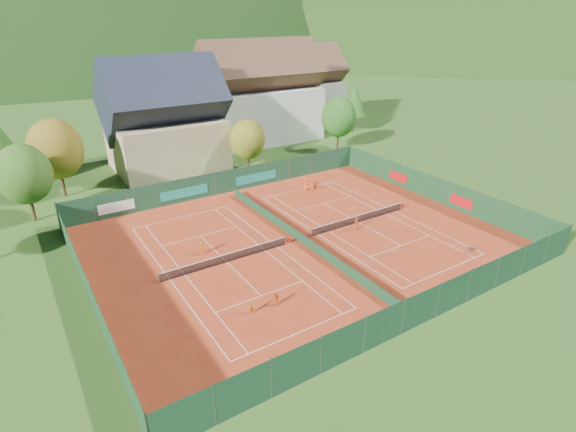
% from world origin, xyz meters
% --- Properties ---
extents(ground, '(600.00, 600.00, 0.00)m').
position_xyz_m(ground, '(0.00, 0.00, -0.02)').
color(ground, '#2C531A').
rests_on(ground, ground).
extents(clay_pad, '(40.00, 32.00, 0.01)m').
position_xyz_m(clay_pad, '(0.00, 0.00, 0.01)').
color(clay_pad, '#A93418').
rests_on(clay_pad, ground).
extents(court_markings_left, '(11.03, 23.83, 0.00)m').
position_xyz_m(court_markings_left, '(-8.00, 0.00, 0.01)').
color(court_markings_left, white).
rests_on(court_markings_left, ground).
extents(court_markings_right, '(11.03, 23.83, 0.00)m').
position_xyz_m(court_markings_right, '(8.00, 0.00, 0.01)').
color(court_markings_right, white).
rests_on(court_markings_right, ground).
extents(tennis_net_left, '(13.30, 0.10, 1.02)m').
position_xyz_m(tennis_net_left, '(-7.85, 0.00, 0.51)').
color(tennis_net_left, '#59595B').
rests_on(tennis_net_left, ground).
extents(tennis_net_right, '(13.30, 0.10, 1.02)m').
position_xyz_m(tennis_net_right, '(8.15, 0.00, 0.51)').
color(tennis_net_right, '#59595B').
rests_on(tennis_net_right, ground).
extents(court_divider, '(0.03, 28.80, 1.00)m').
position_xyz_m(court_divider, '(0.00, 0.00, 0.50)').
color(court_divider, '#143720').
rests_on(court_divider, ground).
extents(fence_north, '(40.00, 0.10, 3.00)m').
position_xyz_m(fence_north, '(-0.46, 15.99, 1.47)').
color(fence_north, '#163D25').
rests_on(fence_north, ground).
extents(fence_south, '(40.00, 0.04, 3.00)m').
position_xyz_m(fence_south, '(0.00, -16.00, 1.50)').
color(fence_south, '#12331E').
rests_on(fence_south, ground).
extents(fence_west, '(0.04, 32.00, 3.00)m').
position_xyz_m(fence_west, '(-20.00, 0.00, 1.50)').
color(fence_west, '#133519').
rests_on(fence_west, ground).
extents(fence_east, '(0.09, 32.00, 3.00)m').
position_xyz_m(fence_east, '(20.00, 0.05, 1.48)').
color(fence_east, '#153A1E').
rests_on(fence_east, ground).
extents(chalet, '(16.20, 12.00, 16.00)m').
position_xyz_m(chalet, '(-3.00, 30.00, 6.62)').
color(chalet, '#C9B98E').
rests_on(chalet, ground).
extents(hotel_block_a, '(21.60, 11.00, 17.25)m').
position_xyz_m(hotel_block_a, '(16.00, 36.00, 7.38)').
color(hotel_block_a, silver).
rests_on(hotel_block_a, ground).
extents(hotel_block_b, '(17.28, 10.00, 15.50)m').
position_xyz_m(hotel_block_b, '(30.00, 44.00, 6.62)').
color(hotel_block_b, silver).
rests_on(hotel_block_b, ground).
extents(tree_west_front, '(5.72, 5.72, 8.69)m').
position_xyz_m(tree_west_front, '(-22.00, 20.00, 5.39)').
color(tree_west_front, '#483019').
rests_on(tree_west_front, ground).
extents(tree_west_mid, '(6.44, 6.44, 9.78)m').
position_xyz_m(tree_west_mid, '(-18.00, 26.00, 6.07)').
color(tree_west_mid, '#462A19').
rests_on(tree_west_mid, ground).
extents(tree_center, '(5.01, 5.01, 7.60)m').
position_xyz_m(tree_center, '(6.00, 22.00, 4.72)').
color(tree_center, '#422917').
rests_on(tree_center, ground).
extents(tree_east_front, '(5.72, 5.72, 8.69)m').
position_xyz_m(tree_east_front, '(24.00, 24.00, 5.39)').
color(tree_east_front, '#432F18').
rests_on(tree_east_front, ground).
extents(tree_east_mid, '(5.04, 5.04, 9.00)m').
position_xyz_m(tree_east_mid, '(34.00, 32.00, 6.06)').
color(tree_east_mid, '#4D311B').
rests_on(tree_east_mid, ground).
extents(tree_east_back, '(7.15, 7.15, 10.86)m').
position_xyz_m(tree_east_back, '(26.00, 40.00, 6.74)').
color(tree_east_back, '#462819').
rests_on(tree_east_back, ground).
extents(mountain_backdrop, '(820.00, 530.00, 242.00)m').
position_xyz_m(mountain_backdrop, '(28.54, 233.48, -39.64)').
color(mountain_backdrop, black).
rests_on(mountain_backdrop, ground).
extents(ball_hopper, '(0.34, 0.34, 0.80)m').
position_xyz_m(ball_hopper, '(12.31, -11.12, 0.56)').
color(ball_hopper, slate).
rests_on(ball_hopper, ground).
extents(loose_ball_0, '(0.07, 0.07, 0.07)m').
position_xyz_m(loose_ball_0, '(-8.05, -4.09, 0.03)').
color(loose_ball_0, '#CCD833').
rests_on(loose_ball_0, ground).
extents(loose_ball_1, '(0.07, 0.07, 0.07)m').
position_xyz_m(loose_ball_1, '(3.73, -12.84, 0.03)').
color(loose_ball_1, '#CCD833').
rests_on(loose_ball_1, ground).
extents(player_left_near, '(0.49, 0.38, 1.20)m').
position_xyz_m(player_left_near, '(-9.80, -8.07, 0.60)').
color(player_left_near, '#D65F13').
rests_on(player_left_near, ground).
extents(player_left_mid, '(0.75, 0.72, 1.21)m').
position_xyz_m(player_left_mid, '(-7.64, -8.27, 0.61)').
color(player_left_mid, '#D54C13').
rests_on(player_left_mid, ground).
extents(player_left_far, '(0.94, 0.61, 1.38)m').
position_xyz_m(player_left_far, '(-9.33, 2.70, 0.69)').
color(player_left_far, '#D95D13').
rests_on(player_left_far, ground).
extents(player_right_near, '(0.90, 0.87, 1.51)m').
position_xyz_m(player_right_near, '(6.49, -1.27, 0.75)').
color(player_right_near, orange).
rests_on(player_right_near, ground).
extents(player_right_far_a, '(0.85, 0.65, 1.53)m').
position_xyz_m(player_right_far_a, '(8.70, 11.26, 0.77)').
color(player_right_far_a, '#FF5916').
rests_on(player_right_far_a, ground).
extents(player_right_far_b, '(1.22, 1.04, 1.32)m').
position_xyz_m(player_right_far_b, '(9.60, 10.46, 0.66)').
color(player_right_far_b, '#ED5015').
rests_on(player_right_far_b, ground).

